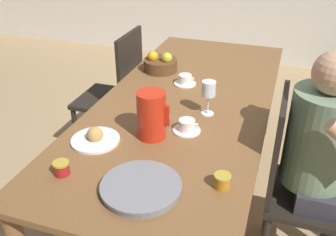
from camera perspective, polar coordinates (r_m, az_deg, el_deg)
ground_plane at (r=2.51m, az=2.39°, el=-12.44°), size 20.00×20.00×0.00m
dining_table at (r=2.13m, az=2.74°, el=0.81°), size 0.91×2.14×0.74m
chair_person_side at (r=1.95m, az=19.00°, el=-9.48°), size 0.42×0.42×0.95m
chair_opposite at (r=2.74m, az=-7.85°, el=3.81°), size 0.42×0.42×0.95m
person_seated at (r=1.85m, az=22.82°, el=-4.98°), size 0.39×0.41×1.18m
red_pitcher at (r=1.69m, az=-2.53°, el=0.48°), size 0.16×0.13×0.22m
wine_glass_water at (r=1.89m, az=6.22°, el=4.22°), size 0.07×0.07×0.18m
teacup_near_person at (r=1.78m, az=2.90°, el=-1.30°), size 0.13×0.13×0.06m
teacup_across at (r=2.26m, az=2.62°, el=5.78°), size 0.13×0.13×0.06m
serving_tray at (r=1.43m, az=-4.12°, el=-10.50°), size 0.31×0.31×0.03m
bread_plate at (r=1.73m, az=-11.03°, el=-2.99°), size 0.22×0.22×0.07m
jam_jar_amber at (r=1.45m, az=8.27°, el=-9.39°), size 0.07×0.07×0.06m
jam_jar_red at (r=1.55m, az=-15.93°, el=-7.26°), size 0.07×0.07×0.06m
fruit_bowl at (r=2.45m, az=-1.18°, el=8.25°), size 0.22×0.22×0.13m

